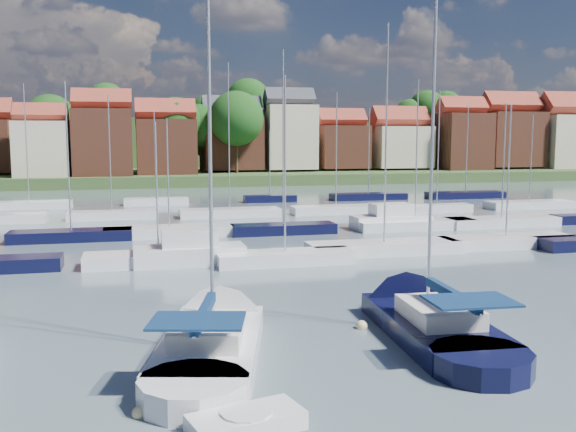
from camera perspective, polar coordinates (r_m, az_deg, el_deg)
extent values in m
plane|color=#46575F|center=(61.84, -5.41, -0.52)|extent=(260.00, 260.00, 0.00)
cube|color=white|center=(24.37, -6.86, -11.84)|extent=(5.36, 8.91, 1.20)
cone|color=white|center=(29.30, -5.58, -8.55)|extent=(4.34, 4.76, 3.47)
cylinder|color=white|center=(20.51, -8.35, -15.58)|extent=(4.20, 4.20, 1.20)
cube|color=silver|center=(23.53, -7.07, -10.10)|extent=(3.19, 3.95, 0.70)
cylinder|color=#B2B2B7|center=(23.64, -6.98, 8.07)|extent=(0.14, 0.14, 15.41)
cylinder|color=#B2B2B7|center=(22.19, -7.49, -8.88)|extent=(1.21, 4.51, 0.10)
cube|color=#0F294E|center=(22.15, -7.49, -8.50)|extent=(1.35, 4.34, 0.35)
cube|color=#0F294E|center=(20.68, -8.07, -9.22)|extent=(3.36, 2.73, 0.08)
cube|color=black|center=(27.25, 12.74, -9.90)|extent=(4.12, 8.74, 1.20)
cone|color=black|center=(32.05, 9.09, -7.25)|extent=(3.82, 4.37, 3.55)
cylinder|color=black|center=(23.58, 16.77, -12.75)|extent=(3.78, 3.78, 1.20)
cube|color=silver|center=(26.47, 13.28, -8.29)|extent=(2.72, 3.71, 0.70)
cylinder|color=#B2B2B7|center=(26.65, 12.76, 8.61)|extent=(0.14, 0.14, 16.14)
cylinder|color=#B2B2B7|center=(25.20, 14.39, -7.10)|extent=(0.42, 4.73, 0.10)
cube|color=#0F294E|center=(25.17, 14.40, -6.77)|extent=(0.60, 4.51, 0.35)
cube|color=#0F294E|center=(23.78, 15.93, -7.26)|extent=(3.15, 2.33, 0.08)
cube|color=white|center=(18.70, -3.74, -17.94)|extent=(3.42, 2.21, 0.62)
cylinder|color=white|center=(18.62, -3.74, -17.46)|extent=(1.46, 1.46, 0.40)
sphere|color=#D85914|center=(22.02, -5.13, -14.61)|extent=(0.52, 0.52, 0.52)
sphere|color=beige|center=(22.75, 17.32, -14.18)|extent=(0.41, 0.41, 0.41)
sphere|color=#D85914|center=(32.16, 12.39, -7.73)|extent=(0.46, 0.46, 0.46)
sphere|color=beige|center=(20.08, -13.07, -16.99)|extent=(0.44, 0.44, 0.44)
sphere|color=beige|center=(27.92, 6.55, -9.89)|extent=(0.50, 0.50, 0.50)
cube|color=white|center=(41.64, -11.44, -3.84)|extent=(9.22, 2.58, 1.00)
cylinder|color=#B2B2B7|center=(41.03, -11.60, 2.47)|extent=(0.12, 0.12, 8.18)
cube|color=white|center=(41.12, -0.26, -3.83)|extent=(8.78, 2.46, 1.00)
cylinder|color=#B2B2B7|center=(40.42, -0.27, 4.59)|extent=(0.12, 0.12, 11.06)
cube|color=white|center=(45.34, 8.53, -2.89)|extent=(10.79, 3.02, 1.00)
cylinder|color=#B2B2B7|center=(44.67, 8.72, 7.19)|extent=(0.12, 0.12, 14.87)
cube|color=white|center=(50.10, 18.77, -2.24)|extent=(10.13, 2.84, 1.00)
cylinder|color=#B2B2B7|center=(49.56, 19.01, 3.82)|extent=(0.12, 0.12, 9.59)
cube|color=white|center=(41.53, -8.73, -3.60)|extent=(7.00, 2.60, 1.40)
cube|color=white|center=(41.34, -8.76, -2.10)|extent=(3.50, 2.20, 1.30)
cube|color=black|center=(53.12, -18.71, -1.73)|extent=(9.30, 2.60, 1.00)
cylinder|color=#B2B2B7|center=(52.57, -18.98, 5.01)|extent=(0.12, 0.12, 11.48)
cube|color=white|center=(53.33, -10.51, -1.44)|extent=(10.40, 2.91, 1.00)
cylinder|color=#B2B2B7|center=(52.84, -10.63, 3.81)|extent=(0.12, 0.12, 8.77)
cube|color=black|center=(53.93, -0.42, -1.22)|extent=(8.80, 2.46, 1.00)
cylinder|color=#B2B2B7|center=(53.37, -0.43, 6.95)|extent=(0.12, 0.12, 14.33)
cube|color=white|center=(57.68, 11.21, -0.82)|extent=(10.73, 3.00, 1.00)
cylinder|color=#B2B2B7|center=(57.17, 11.37, 5.72)|extent=(0.12, 0.12, 12.14)
cube|color=white|center=(61.51, 18.44, -0.56)|extent=(10.48, 2.93, 1.00)
cylinder|color=#B2B2B7|center=(61.06, 18.64, 4.69)|extent=(0.12, 0.12, 10.28)
cube|color=white|center=(57.65, 9.12, -0.62)|extent=(7.00, 2.60, 1.40)
cube|color=white|center=(57.51, 9.14, 0.46)|extent=(3.50, 2.20, 1.30)
cube|color=white|center=(65.69, -15.38, 0.01)|extent=(8.49, 2.38, 1.00)
cylinder|color=#B2B2B7|center=(65.25, -15.55, 5.39)|extent=(0.12, 0.12, 11.31)
cube|color=white|center=(65.61, -5.20, 0.23)|extent=(10.16, 2.85, 1.00)
cylinder|color=#B2B2B7|center=(65.15, -5.27, 7.05)|extent=(0.12, 0.12, 14.59)
cube|color=white|center=(68.30, 4.27, 0.51)|extent=(9.53, 2.67, 1.00)
cylinder|color=#B2B2B7|center=(67.87, 4.32, 5.93)|extent=(0.12, 0.12, 11.91)
cube|color=white|center=(71.17, 13.07, 0.61)|extent=(7.62, 2.13, 1.00)
cylinder|color=#B2B2B7|center=(70.76, 13.22, 5.90)|extent=(0.12, 0.12, 12.13)
cube|color=white|center=(78.21, 20.64, 0.90)|extent=(10.17, 2.85, 1.00)
cylinder|color=#B2B2B7|center=(77.86, 20.82, 4.83)|extent=(0.12, 0.12, 9.73)
cube|color=white|center=(78.49, -22.00, 0.86)|extent=(9.24, 2.59, 1.00)
cylinder|color=#B2B2B7|center=(78.11, -22.24, 6.04)|extent=(0.12, 0.12, 13.17)
cube|color=white|center=(78.42, -11.63, 1.23)|extent=(7.57, 2.12, 1.00)
cylinder|color=#B2B2B7|center=(78.06, -11.73, 5.34)|extent=(0.12, 0.12, 10.24)
cube|color=black|center=(80.26, -1.62, 1.50)|extent=(6.58, 1.84, 1.00)
cylinder|color=#B2B2B7|center=(79.95, -1.63, 4.72)|extent=(0.12, 0.12, 8.01)
cube|color=black|center=(83.87, 7.15, 1.69)|extent=(9.92, 2.78, 1.00)
cylinder|color=#B2B2B7|center=(83.53, 7.22, 5.76)|extent=(0.12, 0.12, 10.92)
cube|color=black|center=(88.55, 15.50, 1.77)|extent=(10.55, 2.95, 1.00)
cylinder|color=#B2B2B7|center=(88.22, 15.63, 5.82)|extent=(0.12, 0.12, 11.51)
cube|color=#3F552A|center=(138.18, -9.98, 3.71)|extent=(200.00, 70.00, 3.00)
cube|color=#3F552A|center=(162.94, -10.58, 5.84)|extent=(200.00, 60.00, 14.00)
cube|color=beige|center=(110.61, -20.99, 5.54)|extent=(8.09, 8.80, 8.96)
cube|color=brown|center=(110.64, -21.12, 8.37)|extent=(8.25, 4.00, 4.00)
cube|color=brown|center=(110.72, -16.10, 6.25)|extent=(9.36, 10.17, 10.97)
cube|color=brown|center=(110.86, -16.22, 9.68)|extent=(9.54, 4.63, 4.63)
cube|color=brown|center=(112.49, -10.77, 6.02)|extent=(9.90, 8.56, 9.42)
cube|color=brown|center=(112.55, -10.84, 9.03)|extent=(10.10, 4.90, 4.90)
cube|color=brown|center=(118.67, -5.00, 6.47)|extent=(10.59, 8.93, 9.49)
cube|color=#383A42|center=(118.77, -5.04, 9.38)|extent=(10.80, 5.24, 5.24)
cube|color=beige|center=(119.89, 0.11, 7.01)|extent=(9.01, 8.61, 11.65)
cube|color=#383A42|center=(120.08, 0.11, 10.32)|extent=(9.19, 4.46, 4.46)
cube|color=brown|center=(123.94, 4.71, 6.15)|extent=(9.10, 9.34, 8.00)
cube|color=brown|center=(123.97, 4.73, 8.51)|extent=(9.28, 4.50, 4.50)
cube|color=beige|center=(127.75, 9.82, 6.07)|extent=(10.86, 9.59, 7.88)
cube|color=brown|center=(127.77, 9.87, 8.43)|extent=(11.07, 5.37, 5.37)
cube|color=brown|center=(130.50, 15.09, 6.36)|extent=(9.18, 9.96, 10.97)
cube|color=brown|center=(130.62, 15.19, 9.26)|extent=(9.36, 4.54, 4.54)
cube|color=brown|center=(137.42, 19.05, 6.45)|extent=(11.39, 9.67, 10.76)
cube|color=brown|center=(137.56, 19.16, 9.27)|extent=(11.62, 5.64, 5.64)
cube|color=beige|center=(143.23, 23.80, 6.02)|extent=(12.95, 8.52, 10.80)
cube|color=brown|center=(143.35, 23.94, 8.81)|extent=(13.21, 6.41, 6.41)
cylinder|color=#382619|center=(151.10, 12.18, 7.05)|extent=(0.50, 0.50, 4.47)
sphere|color=#1F4F18|center=(151.24, 12.24, 9.35)|extent=(8.18, 8.18, 8.18)
cylinder|color=#382619|center=(117.32, -7.67, 4.90)|extent=(0.50, 0.50, 4.46)
sphere|color=#1F4F18|center=(117.26, -7.72, 7.86)|extent=(8.15, 8.15, 8.15)
cylinder|color=#382619|center=(136.47, -3.53, 7.24)|extent=(0.50, 0.50, 5.15)
sphere|color=#1F4F18|center=(136.67, -3.55, 10.17)|extent=(9.41, 9.41, 9.41)
cylinder|color=#382619|center=(137.09, -15.74, 7.03)|extent=(0.50, 0.50, 4.56)
sphere|color=#1F4F18|center=(137.25, -15.83, 9.61)|extent=(8.34, 8.34, 8.34)
cylinder|color=#382619|center=(126.83, -20.25, 4.84)|extent=(0.50, 0.50, 5.15)
sphere|color=#1F4F18|center=(126.81, -20.38, 8.00)|extent=(9.42, 9.42, 9.42)
cylinder|color=#382619|center=(127.46, -3.45, 4.96)|extent=(0.50, 0.50, 3.77)
sphere|color=#1F4F18|center=(127.38, -3.47, 7.26)|extent=(6.89, 6.89, 6.89)
cylinder|color=#382619|center=(113.09, -4.58, 5.06)|extent=(0.50, 0.50, 5.21)
sphere|color=#1F4F18|center=(113.07, -4.61, 8.64)|extent=(9.53, 9.53, 9.53)
cylinder|color=#382619|center=(141.31, 16.46, 4.73)|extent=(0.50, 0.50, 2.97)
sphere|color=#1F4F18|center=(141.22, 16.52, 6.37)|extent=(5.44, 5.44, 5.44)
cylinder|color=#382619|center=(114.76, -9.85, 4.91)|extent=(0.50, 0.50, 4.84)
sphere|color=#1F4F18|center=(114.71, -9.92, 8.19)|extent=(8.85, 8.85, 8.85)
cylinder|color=#382619|center=(149.56, 10.72, 6.96)|extent=(0.50, 0.50, 3.72)
sphere|color=#1F4F18|center=(149.65, 10.76, 8.89)|extent=(6.80, 6.80, 6.80)
cylinder|color=#382619|center=(130.90, 15.11, 4.85)|extent=(0.50, 0.50, 4.05)
sphere|color=#1F4F18|center=(130.83, 15.19, 7.25)|extent=(7.40, 7.40, 7.40)
cylinder|color=#382619|center=(134.87, -7.03, 6.92)|extent=(0.50, 0.50, 3.93)
sphere|color=#1F4F18|center=(134.97, -7.07, 9.18)|extent=(7.19, 7.19, 7.19)
cylinder|color=#382619|center=(127.17, 4.45, 4.96)|extent=(0.50, 0.50, 3.82)
sphere|color=#1F4F18|center=(127.09, 4.48, 7.30)|extent=(6.99, 6.99, 6.99)
cylinder|color=#382619|center=(114.24, -18.03, 4.32)|extent=(0.50, 0.50, 3.48)
sphere|color=#1F4F18|center=(114.14, -18.12, 6.69)|extent=(6.37, 6.37, 6.37)
cylinder|color=#382619|center=(140.20, 14.65, 4.78)|extent=(0.50, 0.50, 2.99)
sphere|color=#1F4F18|center=(140.11, 14.70, 6.43)|extent=(5.46, 5.46, 5.46)
cylinder|color=#382619|center=(120.45, -7.75, 4.67)|extent=(0.50, 0.50, 3.25)
sphere|color=#1F4F18|center=(120.35, -7.78, 6.76)|extent=(5.94, 5.94, 5.94)
cylinder|color=#382619|center=(121.65, -10.96, 4.56)|extent=(0.50, 0.50, 2.98)
sphere|color=#1F4F18|center=(121.55, -11.00, 6.47)|extent=(5.46, 5.46, 5.46)
cylinder|color=#382619|center=(160.20, 13.77, 7.30)|extent=(0.50, 0.50, 4.29)
sphere|color=#1F4F18|center=(160.35, 13.84, 9.38)|extent=(7.84, 7.84, 7.84)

